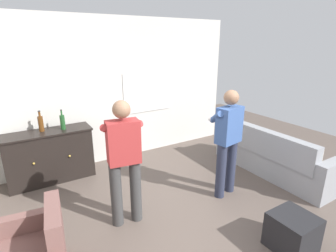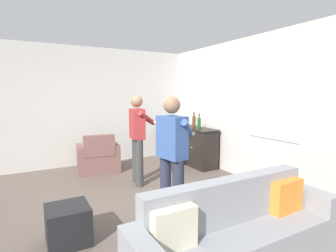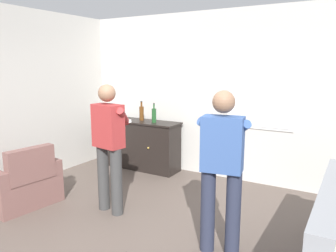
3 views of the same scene
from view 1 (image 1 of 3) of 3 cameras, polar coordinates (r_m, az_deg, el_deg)
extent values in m
plane|color=brown|center=(3.74, 5.84, -20.87)|extent=(10.40, 10.40, 0.00)
cube|color=beige|center=(5.35, -11.29, 7.52)|extent=(5.20, 0.12, 2.80)
cube|color=silver|center=(5.56, -4.58, 7.35)|extent=(1.07, 0.02, 0.82)
cube|color=white|center=(5.56, -4.55, 7.34)|extent=(0.99, 0.03, 0.74)
cube|color=gray|center=(5.23, 21.14, -7.34)|extent=(0.55, 1.93, 0.42)
cube|color=gray|center=(4.91, 20.23, -3.33)|extent=(0.18, 1.93, 0.45)
cube|color=gray|center=(5.81, 13.19, -2.85)|extent=(0.55, 0.18, 0.64)
cube|color=gray|center=(4.71, 31.41, -10.24)|extent=(0.55, 0.18, 0.64)
cube|color=orange|center=(5.45, 15.24, -1.27)|extent=(0.15, 0.40, 0.36)
cube|color=beige|center=(4.67, 28.00, -6.10)|extent=(0.14, 0.40, 0.36)
cube|color=brown|center=(2.93, -23.36, -19.57)|extent=(0.22, 0.65, 0.45)
cube|color=brown|center=(3.44, -27.47, -20.66)|extent=(0.65, 0.20, 0.60)
cube|color=black|center=(4.98, -24.22, -6.18)|extent=(1.38, 0.44, 0.87)
cube|color=black|center=(4.82, -24.90, -1.26)|extent=(1.42, 0.48, 0.03)
sphere|color=#B79338|center=(4.73, -27.18, -7.29)|extent=(0.04, 0.04, 0.04)
sphere|color=#B79338|center=(4.78, -20.62, -6.14)|extent=(0.04, 0.04, 0.04)
cylinder|color=#593314|center=(4.83, -25.93, 0.41)|extent=(0.08, 0.08, 0.26)
cylinder|color=#593314|center=(4.79, -26.21, 2.35)|extent=(0.03, 0.03, 0.08)
cylinder|color=#262626|center=(4.77, -26.29, 2.92)|extent=(0.04, 0.04, 0.02)
cylinder|color=#1E4C23|center=(4.79, -21.96, 0.74)|extent=(0.08, 0.08, 0.25)
cylinder|color=#1E4C23|center=(4.74, -22.19, 2.65)|extent=(0.03, 0.03, 0.08)
cylinder|color=#262626|center=(4.73, -22.26, 3.22)|extent=(0.03, 0.03, 0.02)
cube|color=black|center=(3.60, 25.42, -20.17)|extent=(0.47, 0.47, 0.44)
cylinder|color=#383838|center=(3.57, -11.18, -14.49)|extent=(0.15, 0.15, 0.88)
cylinder|color=#383838|center=(3.62, -7.04, -13.79)|extent=(0.15, 0.15, 0.88)
cube|color=#9E2D2D|center=(3.27, -9.71, -3.48)|extent=(0.43, 0.28, 0.55)
sphere|color=#8C664C|center=(3.15, -10.10, 3.57)|extent=(0.22, 0.22, 0.22)
cylinder|color=#9E2D2D|center=(3.36, -12.34, -1.06)|extent=(0.37, 0.37, 0.29)
cylinder|color=#9E2D2D|center=(3.41, -8.55, -0.58)|extent=(0.28, 0.43, 0.29)
cube|color=white|center=(3.56, -10.92, -1.35)|extent=(0.15, 0.06, 0.04)
cylinder|color=#282D42|center=(4.16, 11.42, -9.59)|extent=(0.15, 0.15, 0.88)
cylinder|color=#282D42|center=(4.35, 13.53, -8.45)|extent=(0.15, 0.15, 0.88)
cube|color=#385693|center=(3.98, 13.19, 0.21)|extent=(0.43, 0.29, 0.55)
sphere|color=#8C664C|center=(3.88, 13.62, 6.05)|extent=(0.22, 0.22, 0.22)
cylinder|color=#385693|center=(3.95, 10.45, 1.92)|extent=(0.27, 0.43, 0.29)
cylinder|color=#385693|center=(4.13, 12.43, 2.49)|extent=(0.38, 0.37, 0.29)
cube|color=white|center=(4.16, 9.64, 1.54)|extent=(0.15, 0.07, 0.04)
camera|label=2|loc=(5.72, 48.13, 5.86)|focal=28.00mm
camera|label=3|loc=(3.86, 62.05, 2.19)|focal=35.00mm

